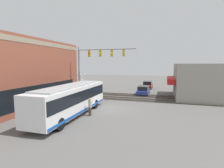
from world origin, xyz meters
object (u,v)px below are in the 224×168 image
city_bus (71,99)px  parked_car_blue (143,90)px  crossing_signal (83,84)px  parked_car_red (148,85)px  pedestrian_near_bus (90,107)px  pedestrian_at_crossing (86,93)px

city_bus → parked_car_blue: 15.40m
crossing_signal → parked_car_red: crossing_signal is taller
crossing_signal → pedestrian_near_bus: size_ratio=2.13×
crossing_signal → parked_car_red: (14.34, -7.91, -1.58)m
parked_car_blue → pedestrian_at_crossing: (-6.93, 7.41, 0.24)m
city_bus → crossing_signal: crossing_signal is taller
city_bus → crossing_signal: size_ratio=2.94×
parked_car_red → pedestrian_near_bus: bearing=170.4°
crossing_signal → pedestrian_at_crossing: crossing_signal is taller
city_bus → pedestrian_at_crossing: (7.45, 2.01, -0.77)m
parked_car_blue → pedestrian_near_bus: pedestrian_near_bus is taller
parked_car_red → pedestrian_at_crossing: 16.38m
pedestrian_at_crossing → pedestrian_near_bus: bearing=-151.5°
parked_car_red → pedestrian_at_crossing: bearing=153.1°
pedestrian_near_bus → parked_car_blue: bearing=-14.7°
parked_car_red → pedestrian_at_crossing: (-14.61, 7.41, 0.21)m
parked_car_blue → pedestrian_at_crossing: size_ratio=2.71×
parked_car_blue → parked_car_red: (7.68, 0.00, 0.03)m
city_bus → pedestrian_at_crossing: bearing=15.1°
pedestrian_at_crossing → parked_car_red: bearing=-26.9°
pedestrian_near_bus → pedestrian_at_crossing: bearing=28.5°
parked_car_blue → city_bus: bearing=159.4°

